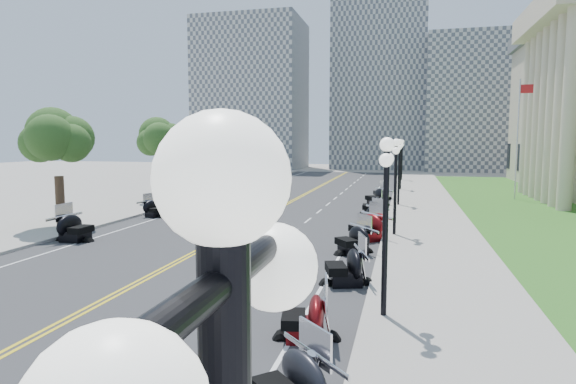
% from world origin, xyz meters
% --- Properties ---
extents(ground, '(160.00, 160.00, 0.00)m').
position_xyz_m(ground, '(0.00, 0.00, 0.00)').
color(ground, gray).
extents(road, '(16.00, 90.00, 0.01)m').
position_xyz_m(road, '(0.00, 10.00, 0.00)').
color(road, '#333335').
rests_on(road, ground).
extents(centerline_yellow_a, '(0.12, 90.00, 0.00)m').
position_xyz_m(centerline_yellow_a, '(-0.12, 10.00, 0.01)').
color(centerline_yellow_a, yellow).
rests_on(centerline_yellow_a, road).
extents(centerline_yellow_b, '(0.12, 90.00, 0.00)m').
position_xyz_m(centerline_yellow_b, '(0.12, 10.00, 0.01)').
color(centerline_yellow_b, yellow).
rests_on(centerline_yellow_b, road).
extents(edge_line_north, '(0.12, 90.00, 0.00)m').
position_xyz_m(edge_line_north, '(6.40, 10.00, 0.01)').
color(edge_line_north, white).
rests_on(edge_line_north, road).
extents(edge_line_south, '(0.12, 90.00, 0.00)m').
position_xyz_m(edge_line_south, '(-6.40, 10.00, 0.01)').
color(edge_line_south, white).
rests_on(edge_line_south, road).
extents(lane_dash_3, '(0.12, 2.00, 0.00)m').
position_xyz_m(lane_dash_3, '(3.20, -12.00, 0.01)').
color(lane_dash_3, white).
rests_on(lane_dash_3, road).
extents(lane_dash_4, '(0.12, 2.00, 0.00)m').
position_xyz_m(lane_dash_4, '(3.20, -8.00, 0.01)').
color(lane_dash_4, white).
rests_on(lane_dash_4, road).
extents(lane_dash_5, '(0.12, 2.00, 0.00)m').
position_xyz_m(lane_dash_5, '(3.20, -4.00, 0.01)').
color(lane_dash_5, white).
rests_on(lane_dash_5, road).
extents(lane_dash_6, '(0.12, 2.00, 0.00)m').
position_xyz_m(lane_dash_6, '(3.20, 0.00, 0.01)').
color(lane_dash_6, white).
rests_on(lane_dash_6, road).
extents(lane_dash_7, '(0.12, 2.00, 0.00)m').
position_xyz_m(lane_dash_7, '(3.20, 4.00, 0.01)').
color(lane_dash_7, white).
rests_on(lane_dash_7, road).
extents(lane_dash_8, '(0.12, 2.00, 0.00)m').
position_xyz_m(lane_dash_8, '(3.20, 8.00, 0.01)').
color(lane_dash_8, white).
rests_on(lane_dash_8, road).
extents(lane_dash_9, '(0.12, 2.00, 0.00)m').
position_xyz_m(lane_dash_9, '(3.20, 12.00, 0.01)').
color(lane_dash_9, white).
rests_on(lane_dash_9, road).
extents(lane_dash_10, '(0.12, 2.00, 0.00)m').
position_xyz_m(lane_dash_10, '(3.20, 16.00, 0.01)').
color(lane_dash_10, white).
rests_on(lane_dash_10, road).
extents(lane_dash_11, '(0.12, 2.00, 0.00)m').
position_xyz_m(lane_dash_11, '(3.20, 20.00, 0.01)').
color(lane_dash_11, white).
rests_on(lane_dash_11, road).
extents(lane_dash_12, '(0.12, 2.00, 0.00)m').
position_xyz_m(lane_dash_12, '(3.20, 24.00, 0.01)').
color(lane_dash_12, white).
rests_on(lane_dash_12, road).
extents(lane_dash_13, '(0.12, 2.00, 0.00)m').
position_xyz_m(lane_dash_13, '(3.20, 28.00, 0.01)').
color(lane_dash_13, white).
rests_on(lane_dash_13, road).
extents(lane_dash_14, '(0.12, 2.00, 0.00)m').
position_xyz_m(lane_dash_14, '(3.20, 32.00, 0.01)').
color(lane_dash_14, white).
rests_on(lane_dash_14, road).
extents(lane_dash_15, '(0.12, 2.00, 0.00)m').
position_xyz_m(lane_dash_15, '(3.20, 36.00, 0.01)').
color(lane_dash_15, white).
rests_on(lane_dash_15, road).
extents(lane_dash_16, '(0.12, 2.00, 0.00)m').
position_xyz_m(lane_dash_16, '(3.20, 40.00, 0.01)').
color(lane_dash_16, white).
rests_on(lane_dash_16, road).
extents(lane_dash_17, '(0.12, 2.00, 0.00)m').
position_xyz_m(lane_dash_17, '(3.20, 44.00, 0.01)').
color(lane_dash_17, white).
rests_on(lane_dash_17, road).
extents(lane_dash_18, '(0.12, 2.00, 0.00)m').
position_xyz_m(lane_dash_18, '(3.20, 48.00, 0.01)').
color(lane_dash_18, white).
rests_on(lane_dash_18, road).
extents(lane_dash_19, '(0.12, 2.00, 0.00)m').
position_xyz_m(lane_dash_19, '(3.20, 52.00, 0.01)').
color(lane_dash_19, white).
rests_on(lane_dash_19, road).
extents(sidewalk_north, '(5.00, 90.00, 0.15)m').
position_xyz_m(sidewalk_north, '(10.50, 10.00, 0.07)').
color(sidewalk_north, '#9E9991').
rests_on(sidewalk_north, ground).
extents(sidewalk_south, '(5.00, 90.00, 0.15)m').
position_xyz_m(sidewalk_south, '(-10.50, 10.00, 0.07)').
color(sidewalk_south, '#9E9991').
rests_on(sidewalk_south, ground).
extents(lawn, '(9.00, 60.00, 0.10)m').
position_xyz_m(lawn, '(17.50, 18.00, 0.05)').
color(lawn, '#356023').
rests_on(lawn, ground).
extents(distant_block_a, '(18.00, 14.00, 26.00)m').
position_xyz_m(distant_block_a, '(-18.00, 62.00, 13.00)').
color(distant_block_a, gray).
rests_on(distant_block_a, ground).
extents(distant_block_b, '(16.00, 12.00, 30.00)m').
position_xyz_m(distant_block_b, '(4.00, 68.00, 15.00)').
color(distant_block_b, gray).
rests_on(distant_block_b, ground).
extents(distant_block_c, '(20.00, 14.00, 22.00)m').
position_xyz_m(distant_block_c, '(22.00, 65.00, 11.00)').
color(distant_block_c, gray).
rests_on(distant_block_c, ground).
extents(street_lamp_1, '(0.50, 1.20, 4.90)m').
position_xyz_m(street_lamp_1, '(8.60, -8.00, 2.60)').
color(street_lamp_1, black).
rests_on(street_lamp_1, sidewalk_north).
extents(street_lamp_2, '(0.50, 1.20, 4.90)m').
position_xyz_m(street_lamp_2, '(8.60, 4.00, 2.60)').
color(street_lamp_2, black).
rests_on(street_lamp_2, sidewalk_north).
extents(street_lamp_3, '(0.50, 1.20, 4.90)m').
position_xyz_m(street_lamp_3, '(8.60, 16.00, 2.60)').
color(street_lamp_3, black).
rests_on(street_lamp_3, sidewalk_north).
extents(street_lamp_4, '(0.50, 1.20, 4.90)m').
position_xyz_m(street_lamp_4, '(8.60, 28.00, 2.60)').
color(street_lamp_4, black).
rests_on(street_lamp_4, sidewalk_north).
extents(street_lamp_5, '(0.50, 1.20, 4.90)m').
position_xyz_m(street_lamp_5, '(8.60, 40.00, 2.60)').
color(street_lamp_5, black).
rests_on(street_lamp_5, sidewalk_north).
extents(flagpole, '(1.10, 0.20, 10.00)m').
position_xyz_m(flagpole, '(18.00, 22.00, 5.00)').
color(flagpole, silver).
rests_on(flagpole, ground).
extents(tree_2, '(4.80, 4.80, 9.20)m').
position_xyz_m(tree_2, '(-10.00, 2.00, 4.75)').
color(tree_2, '#235619').
rests_on(tree_2, sidewalk_south).
extents(tree_3, '(4.80, 4.80, 9.20)m').
position_xyz_m(tree_3, '(-10.00, 14.00, 4.75)').
color(tree_3, '#235619').
rests_on(tree_3, sidewalk_south).
extents(tree_4, '(4.80, 4.80, 9.20)m').
position_xyz_m(tree_4, '(-10.00, 26.00, 4.75)').
color(tree_4, '#235619').
rests_on(tree_4, sidewalk_south).
extents(motorcycle_n_2, '(2.62, 2.62, 1.30)m').
position_xyz_m(motorcycle_n_2, '(7.16, -13.18, 0.65)').
color(motorcycle_n_2, black).
rests_on(motorcycle_n_2, road).
extents(motorcycle_n_3, '(2.16, 2.16, 1.29)m').
position_xyz_m(motorcycle_n_3, '(6.73, -9.80, 0.65)').
color(motorcycle_n_3, '#590A0C').
rests_on(motorcycle_n_3, road).
extents(motorcycle_n_4, '(2.57, 2.57, 1.44)m').
position_xyz_m(motorcycle_n_4, '(7.15, -4.94, 0.72)').
color(motorcycle_n_4, black).
rests_on(motorcycle_n_4, road).
extents(motorcycle_n_5, '(2.82, 2.82, 1.41)m').
position_xyz_m(motorcycle_n_5, '(6.91, -0.32, 0.71)').
color(motorcycle_n_5, black).
rests_on(motorcycle_n_5, road).
extents(motorcycle_n_6, '(3.11, 3.11, 1.54)m').
position_xyz_m(motorcycle_n_6, '(7.26, 2.72, 0.77)').
color(motorcycle_n_6, '#590A0C').
rests_on(motorcycle_n_6, road).
extents(motorcycle_n_7, '(2.60, 2.60, 1.29)m').
position_xyz_m(motorcycle_n_7, '(7.15, 7.19, 0.64)').
color(motorcycle_n_7, black).
rests_on(motorcycle_n_7, road).
extents(motorcycle_n_8, '(2.15, 2.15, 1.45)m').
position_xyz_m(motorcycle_n_8, '(7.00, 11.08, 0.73)').
color(motorcycle_n_8, black).
rests_on(motorcycle_n_8, road).
extents(motorcycle_n_9, '(3.08, 3.08, 1.56)m').
position_xyz_m(motorcycle_n_9, '(7.00, 15.83, 0.78)').
color(motorcycle_n_9, black).
rests_on(motorcycle_n_9, road).
extents(motorcycle_n_10, '(2.28, 2.28, 1.40)m').
position_xyz_m(motorcycle_n_10, '(7.11, 20.18, 0.70)').
color(motorcycle_n_10, black).
rests_on(motorcycle_n_10, road).
extents(motorcycle_s_5, '(2.26, 2.26, 1.53)m').
position_xyz_m(motorcycle_s_5, '(-6.84, -0.89, 0.76)').
color(motorcycle_s_5, black).
rests_on(motorcycle_s_5, road).
extents(motorcycle_s_7, '(2.32, 2.32, 1.25)m').
position_xyz_m(motorcycle_s_7, '(-6.88, 6.98, 0.63)').
color(motorcycle_s_7, black).
rests_on(motorcycle_s_7, road).
extents(motorcycle_s_8, '(2.65, 2.65, 1.31)m').
position_xyz_m(motorcycle_s_8, '(-7.21, 12.23, 0.66)').
color(motorcycle_s_8, black).
rests_on(motorcycle_s_8, road).
extents(motorcycle_s_9, '(2.90, 2.90, 1.46)m').
position_xyz_m(motorcycle_s_9, '(-6.88, 15.83, 0.73)').
color(motorcycle_s_9, black).
rests_on(motorcycle_s_9, road).
extents(bicycle, '(0.77, 1.85, 1.08)m').
position_xyz_m(bicycle, '(2.74, -1.74, 0.54)').
color(bicycle, '#A51414').
rests_on(bicycle, road).
extents(cyclist_rider, '(0.64, 0.42, 1.77)m').
position_xyz_m(cyclist_rider, '(2.74, -1.74, 1.96)').
color(cyclist_rider, white).
rests_on(cyclist_rider, bicycle).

